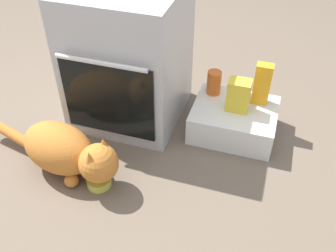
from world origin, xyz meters
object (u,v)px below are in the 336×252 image
object	(u,v)px
oven	(129,56)
cat	(66,151)
sauce_jar	(214,83)
food_bowl	(99,181)
snack_bag	(238,95)
pantry_cabinet	(234,120)
juice_carton	(262,84)

from	to	relation	value
oven	cat	distance (m)	0.63
sauce_jar	food_bowl	bearing A→B (deg)	-119.78
snack_bag	oven	bearing A→B (deg)	179.82
food_bowl	cat	xyz separation A→B (m)	(-0.18, 0.04, 0.12)
food_bowl	snack_bag	bearing A→B (deg)	46.85
cat	snack_bag	size ratio (longest dim) A/B	4.69
snack_bag	pantry_cabinet	bearing A→B (deg)	161.41
cat	juice_carton	world-z (taller)	juice_carton
sauce_jar	cat	bearing A→B (deg)	-131.20
food_bowl	sauce_jar	bearing A→B (deg)	60.22
cat	sauce_jar	size ratio (longest dim) A/B	6.02
snack_bag	sauce_jar	size ratio (longest dim) A/B	1.29
oven	juice_carton	bearing A→B (deg)	7.77
snack_bag	food_bowl	bearing A→B (deg)	-133.15
oven	cat	world-z (taller)	oven
juice_carton	oven	bearing A→B (deg)	-172.23
pantry_cabinet	cat	size ratio (longest dim) A/B	0.55
food_bowl	juice_carton	size ratio (longest dim) A/B	0.50
oven	sauce_jar	size ratio (longest dim) A/B	5.58
oven	food_bowl	distance (m)	0.71
food_bowl	cat	bearing A→B (deg)	167.91
food_bowl	snack_bag	distance (m)	0.86
snack_bag	juice_carton	xyz separation A→B (m)	(0.11, 0.10, 0.03)
pantry_cabinet	food_bowl	distance (m)	0.82
food_bowl	juice_carton	world-z (taller)	juice_carton
oven	pantry_cabinet	bearing A→B (deg)	0.04
pantry_cabinet	sauce_jar	world-z (taller)	sauce_jar
oven	pantry_cabinet	world-z (taller)	oven
cat	juice_carton	xyz separation A→B (m)	(0.85, 0.66, 0.14)
pantry_cabinet	snack_bag	xyz separation A→B (m)	(0.01, -0.00, 0.17)
pantry_cabinet	juice_carton	distance (m)	0.25
oven	snack_bag	bearing A→B (deg)	-0.18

